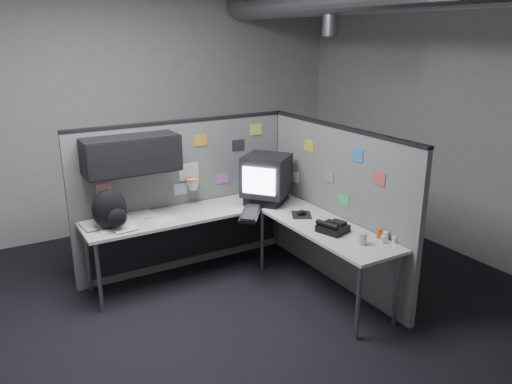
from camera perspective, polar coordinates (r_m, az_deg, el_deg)
room at (r=4.37m, az=6.02°, el=12.59°), size 5.62×5.62×3.22m
partition_back at (r=5.26m, az=-9.57°, el=1.08°), size 2.44×0.42×1.63m
partition_right at (r=5.13m, az=9.07°, el=-1.42°), size 0.07×2.23×1.63m
desk at (r=5.08m, az=-2.94°, el=-3.87°), size 2.31×2.11×0.73m
monitor at (r=5.34m, az=1.20°, el=1.57°), size 0.63×0.63×0.52m
keyboard at (r=5.02m, az=-0.62°, el=-2.44°), size 0.44×0.50×0.04m
mouse at (r=5.04m, az=5.22°, el=-2.47°), size 0.28×0.30×0.05m
phone at (r=4.65m, az=8.73°, el=-4.03°), size 0.29×0.30×0.12m
bottles at (r=4.55m, az=14.47°, el=-4.94°), size 0.14×0.19×0.09m
cup at (r=4.42m, az=12.07°, el=-5.26°), size 0.10×0.10×0.11m
papers at (r=5.00m, az=-14.57°, el=-3.24°), size 0.86×0.58×0.02m
backpack at (r=4.81m, az=-16.34°, el=-1.97°), size 0.33×0.31×0.39m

